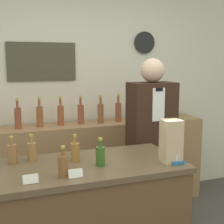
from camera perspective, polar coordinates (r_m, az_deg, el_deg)
back_wall at (r=3.62m, az=-6.31°, el=4.35°), size 5.20×0.09×2.70m
back_shelf at (r=3.61m, az=-1.79°, el=-9.60°), size 2.40×0.40×0.98m
shopkeeper at (r=3.02m, az=7.12°, el=-6.51°), size 0.43×0.27×1.69m
potted_plant at (r=3.82m, az=10.32°, el=1.78°), size 0.25×0.25×0.35m
paper_bag at (r=2.25m, az=10.76°, el=-5.24°), size 0.14×0.13×0.31m
tape_dispenser at (r=2.25m, az=11.87°, el=-8.69°), size 0.09×0.06×0.07m
price_card_left at (r=1.93m, az=-14.66°, el=-11.77°), size 0.09×0.02×0.06m
price_card_right at (r=1.97m, az=-6.68°, el=-11.09°), size 0.09×0.02×0.06m
counter_bottle_0 at (r=2.31m, az=-17.78°, el=-7.18°), size 0.06×0.06×0.20m
counter_bottle_1 at (r=2.33m, az=-14.47°, el=-6.91°), size 0.06×0.06×0.20m
counter_bottle_2 at (r=1.98m, az=-8.90°, el=-9.57°), size 0.06×0.06×0.20m
counter_bottle_3 at (r=2.26m, az=-6.78°, el=-7.16°), size 0.06×0.06×0.20m
counter_bottle_4 at (r=2.15m, az=-2.14°, el=-7.94°), size 0.06×0.06×0.20m
shelf_bottle_1 at (r=3.29m, az=-16.82°, el=-0.94°), size 0.07×0.07×0.31m
shelf_bottle_2 at (r=3.33m, az=-13.08°, el=-0.67°), size 0.07×0.07×0.31m
shelf_bottle_3 at (r=3.36m, az=-9.37°, el=-0.47°), size 0.07×0.07×0.31m
shelf_bottle_4 at (r=3.40m, az=-5.73°, el=-0.26°), size 0.07×0.07×0.31m
shelf_bottle_5 at (r=3.44m, az=-2.10°, el=-0.11°), size 0.07×0.07×0.31m
shelf_bottle_6 at (r=3.53m, az=1.16°, el=0.15°), size 0.07×0.07×0.31m
shelf_bottle_7 at (r=3.61m, az=4.48°, el=0.31°), size 0.07×0.07×0.31m
shelf_bottle_8 at (r=3.69m, az=7.63°, el=0.47°), size 0.07×0.07×0.31m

